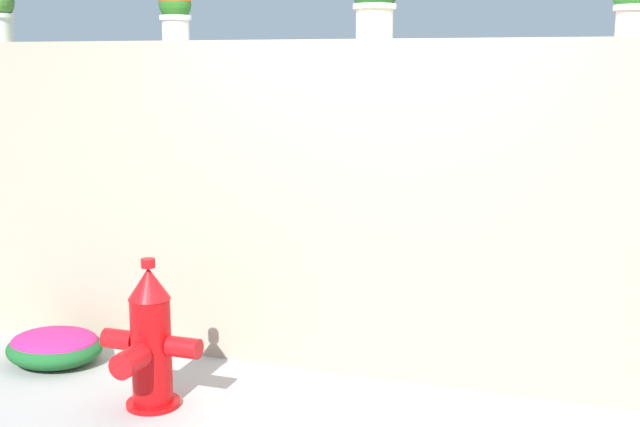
{
  "coord_description": "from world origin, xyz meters",
  "views": [
    {
      "loc": [
        1.36,
        -3.85,
        1.94
      ],
      "look_at": [
        -0.31,
        0.9,
        1.02
      ],
      "focal_mm": 46.78,
      "sensor_mm": 36.0,
      "label": 1
    }
  ],
  "objects": [
    {
      "name": "stone_wall",
      "position": [
        0.0,
        1.1,
        1.03
      ],
      "size": [
        6.47,
        0.41,
        2.07
      ],
      "primitive_type": "cube",
      "color": "tan",
      "rests_on": "ground"
    },
    {
      "name": "flower_bush_left",
      "position": [
        -1.98,
        0.46,
        0.12
      ],
      "size": [
        0.63,
        0.57,
        0.22
      ],
      "color": "#1A5825",
      "rests_on": "ground"
    },
    {
      "name": "potted_plant_1",
      "position": [
        -1.36,
        1.07,
        2.27
      ],
      "size": [
        0.22,
        0.22,
        0.34
      ],
      "color": "silver",
      "rests_on": "stone_wall"
    },
    {
      "name": "fire_hydrant",
      "position": [
        -1.03,
        0.05,
        0.39
      ],
      "size": [
        0.6,
        0.47,
        0.86
      ],
      "color": "red",
      "rests_on": "ground"
    }
  ]
}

